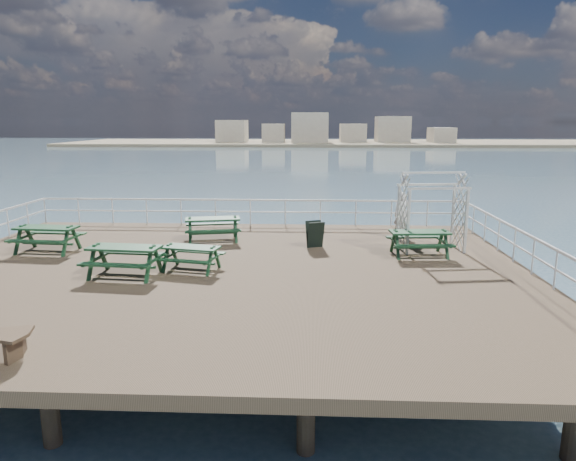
% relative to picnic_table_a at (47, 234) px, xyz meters
% --- Properties ---
extents(ground, '(18.00, 14.00, 0.30)m').
position_rel_picnic_table_a_xyz_m(ground, '(6.23, -1.95, -0.77)').
color(ground, brown).
rests_on(ground, ground).
extents(sea_backdrop, '(300.00, 300.00, 9.20)m').
position_rel_picnic_table_a_xyz_m(sea_backdrop, '(18.77, 132.12, -1.12)').
color(sea_backdrop, '#466476').
rests_on(sea_backdrop, ground).
extents(railing, '(17.77, 13.76, 1.10)m').
position_rel_picnic_table_a_xyz_m(railing, '(6.16, 0.62, 0.25)').
color(railing, silver).
rests_on(railing, ground).
extents(picnic_table_a, '(2.09, 1.73, 0.97)m').
position_rel_picnic_table_a_xyz_m(picnic_table_a, '(0.00, 0.00, 0.00)').
color(picnic_table_a, '#13351C').
rests_on(picnic_table_a, ground).
extents(picnic_table_b, '(2.24, 1.95, 0.95)m').
position_rel_picnic_table_a_xyz_m(picnic_table_b, '(5.21, 1.88, -0.01)').
color(picnic_table_b, '#13351C').
rests_on(picnic_table_b, ground).
extents(picnic_table_c, '(1.99, 1.65, 0.92)m').
position_rel_picnic_table_a_xyz_m(picnic_table_c, '(12.30, 0.06, -0.03)').
color(picnic_table_c, '#13351C').
rests_on(picnic_table_c, ground).
extents(picnic_table_d, '(2.13, 1.78, 0.97)m').
position_rel_picnic_table_a_xyz_m(picnic_table_d, '(3.58, -2.61, 0.00)').
color(picnic_table_d, '#13351C').
rests_on(picnic_table_d, ground).
extents(picnic_table_e, '(1.89, 1.64, 0.80)m').
position_rel_picnic_table_a_xyz_m(picnic_table_e, '(5.30, -1.93, -0.10)').
color(picnic_table_e, '#13351C').
rests_on(picnic_table_e, ground).
extents(trellis_arbor, '(2.27, 1.42, 2.65)m').
position_rel_picnic_table_a_xyz_m(trellis_arbor, '(12.83, 0.84, 0.56)').
color(trellis_arbor, silver).
rests_on(trellis_arbor, ground).
extents(sandwich_board, '(0.68, 0.59, 0.93)m').
position_rel_picnic_table_a_xyz_m(sandwich_board, '(8.93, 1.02, -0.17)').
color(sandwich_board, black).
rests_on(sandwich_board, ground).
extents(person, '(0.70, 0.53, 1.73)m').
position_rel_picnic_table_a_xyz_m(person, '(12.17, 2.65, 0.24)').
color(person, white).
rests_on(person, ground).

